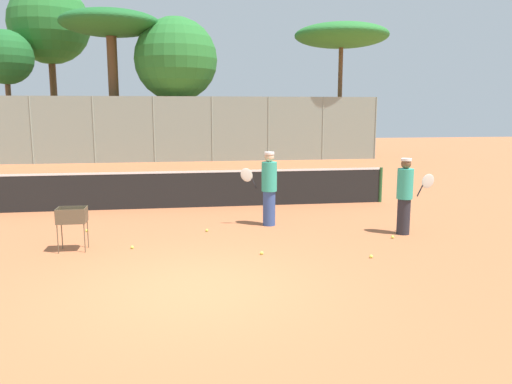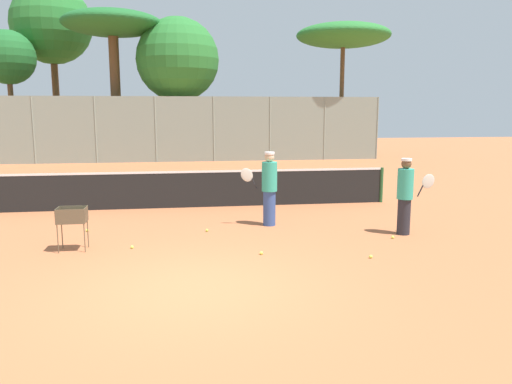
# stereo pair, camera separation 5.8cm
# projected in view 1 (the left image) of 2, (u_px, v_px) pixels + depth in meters

# --- Properties ---
(ground_plane) EXTENTS (80.00, 80.00, 0.00)m
(ground_plane) POSITION_uv_depth(u_px,v_px,m) (195.00, 289.00, 7.93)
(ground_plane) COLOR #B7663D
(tennis_net) EXTENTS (11.83, 0.10, 1.07)m
(tennis_net) POSITION_uv_depth(u_px,v_px,m) (187.00, 189.00, 14.38)
(tennis_net) COLOR #26592D
(tennis_net) RESTS_ON ground_plane
(back_fence) EXTENTS (21.85, 0.08, 3.51)m
(back_fence) POSITION_uv_depth(u_px,v_px,m) (183.00, 129.00, 26.88)
(back_fence) COLOR gray
(back_fence) RESTS_ON ground_plane
(tree_0) EXTENTS (4.64, 4.64, 7.92)m
(tree_0) POSITION_uv_depth(u_px,v_px,m) (176.00, 59.00, 28.00)
(tree_0) COLOR brown
(tree_0) RESTS_ON ground_plane
(tree_1) EXTENTS (2.99, 2.99, 7.18)m
(tree_1) POSITION_uv_depth(u_px,v_px,m) (6.00, 58.00, 27.67)
(tree_1) COLOR brown
(tree_1) RESTS_ON ground_plane
(tree_2) EXTENTS (4.81, 4.81, 10.36)m
(tree_2) POSITION_uv_depth(u_px,v_px,m) (49.00, 24.00, 30.27)
(tree_2) COLOR brown
(tree_2) RESTS_ON ground_plane
(tree_3) EXTENTS (5.46, 5.46, 7.74)m
(tree_3) POSITION_uv_depth(u_px,v_px,m) (341.00, 36.00, 28.97)
(tree_3) COLOR brown
(tree_3) RESTS_ON ground_plane
(tree_4) EXTENTS (5.42, 5.42, 8.11)m
(tree_4) POSITION_uv_depth(u_px,v_px,m) (111.00, 27.00, 27.09)
(tree_4) COLOR brown
(tree_4) RESTS_ON ground_plane
(player_white_outfit) EXTENTS (0.93, 0.37, 1.81)m
(player_white_outfit) POSITION_uv_depth(u_px,v_px,m) (269.00, 188.00, 12.12)
(player_white_outfit) COLOR #334C8C
(player_white_outfit) RESTS_ON ground_plane
(player_red_cap) EXTENTS (0.92, 0.36, 1.74)m
(player_red_cap) POSITION_uv_depth(u_px,v_px,m) (405.00, 195.00, 11.26)
(player_red_cap) COLOR #26262D
(player_red_cap) RESTS_ON ground_plane
(ball_cart) EXTENTS (0.56, 0.41, 0.88)m
(ball_cart) POSITION_uv_depth(u_px,v_px,m) (72.00, 219.00, 9.95)
(ball_cart) COLOR brown
(ball_cart) RESTS_ON ground_plane
(tennis_ball_2) EXTENTS (0.07, 0.07, 0.07)m
(tennis_ball_2) POSITION_uv_depth(u_px,v_px,m) (132.00, 247.00, 10.18)
(tennis_ball_2) COLOR #D1E54C
(tennis_ball_2) RESTS_ON ground_plane
(tennis_ball_3) EXTENTS (0.07, 0.07, 0.07)m
(tennis_ball_3) POSITION_uv_depth(u_px,v_px,m) (87.00, 231.00, 11.59)
(tennis_ball_3) COLOR #D1E54C
(tennis_ball_3) RESTS_ON ground_plane
(tennis_ball_4) EXTENTS (0.07, 0.07, 0.07)m
(tennis_ball_4) POSITION_uv_depth(u_px,v_px,m) (207.00, 230.00, 11.61)
(tennis_ball_4) COLOR #D1E54C
(tennis_ball_4) RESTS_ON ground_plane
(tennis_ball_5) EXTENTS (0.07, 0.07, 0.07)m
(tennis_ball_5) POSITION_uv_depth(u_px,v_px,m) (393.00, 237.00, 11.00)
(tennis_ball_5) COLOR #D1E54C
(tennis_ball_5) RESTS_ON ground_plane
(tennis_ball_6) EXTENTS (0.07, 0.07, 0.07)m
(tennis_ball_6) POSITION_uv_depth(u_px,v_px,m) (371.00, 256.00, 9.55)
(tennis_ball_6) COLOR #D1E54C
(tennis_ball_6) RESTS_ON ground_plane
(tennis_ball_8) EXTENTS (0.07, 0.07, 0.07)m
(tennis_ball_8) POSITION_uv_depth(u_px,v_px,m) (262.00, 253.00, 9.77)
(tennis_ball_8) COLOR #D1E54C
(tennis_ball_8) RESTS_ON ground_plane
(parked_car) EXTENTS (4.20, 1.70, 1.60)m
(parked_car) POSITION_uv_depth(u_px,v_px,m) (221.00, 143.00, 31.87)
(parked_car) COLOR #232328
(parked_car) RESTS_ON ground_plane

